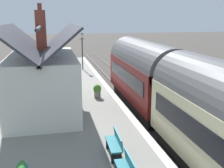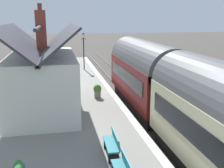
# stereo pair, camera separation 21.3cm
# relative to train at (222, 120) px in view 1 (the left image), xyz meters

# --- Properties ---
(ground_plane) EXTENTS (160.00, 160.00, 0.00)m
(ground_plane) POSITION_rel_train_xyz_m (9.83, 0.90, -2.21)
(ground_plane) COLOR #423D38
(platform) EXTENTS (32.00, 6.70, 0.85)m
(platform) POSITION_rel_train_xyz_m (9.83, 5.25, -1.79)
(platform) COLOR gray
(platform) RESTS_ON ground
(platform_edge_coping) EXTENTS (32.00, 0.36, 0.02)m
(platform_edge_coping) POSITION_rel_train_xyz_m (9.83, 2.08, -1.35)
(platform_edge_coping) COLOR beige
(platform_edge_coping) RESTS_ON platform
(rail_near) EXTENTS (52.00, 0.08, 0.14)m
(rail_near) POSITION_rel_train_xyz_m (9.83, -0.72, -2.14)
(rail_near) COLOR gray
(rail_near) RESTS_ON ground
(rail_far) EXTENTS (52.00, 0.08, 0.14)m
(rail_far) POSITION_rel_train_xyz_m (9.83, 0.72, -2.14)
(rail_far) COLOR gray
(rail_far) RESTS_ON ground
(train) EXTENTS (25.77, 2.73, 4.32)m
(train) POSITION_rel_train_xyz_m (0.00, 0.00, 0.00)
(train) COLOR black
(train) RESTS_ON ground
(station_building) EXTENTS (7.27, 3.69, 5.68)m
(station_building) POSITION_rel_train_xyz_m (6.59, 6.39, 0.29)
(station_building) COLOR white
(station_building) RESTS_ON platform
(bench_mid_platform) EXTENTS (1.41, 0.48, 0.88)m
(bench_mid_platform) POSITION_rel_train_xyz_m (0.77, 3.77, -0.88)
(bench_mid_platform) COLOR #26727F
(bench_mid_platform) RESTS_ON platform
(bench_platform_end) EXTENTS (1.40, 0.44, 0.88)m
(bench_platform_end) POSITION_rel_train_xyz_m (20.56, 3.86, -0.88)
(bench_platform_end) COLOR #26727F
(bench_platform_end) RESTS_ON platform
(planter_bench_left) EXTENTS (0.49, 0.49, 0.84)m
(planter_bench_left) POSITION_rel_train_xyz_m (8.19, 3.19, -0.92)
(planter_bench_left) COLOR gray
(planter_bench_left) RESTS_ON platform
(planter_corner_building) EXTENTS (0.42, 0.42, 0.73)m
(planter_corner_building) POSITION_rel_train_xyz_m (20.56, 5.14, -0.97)
(planter_corner_building) COLOR #9E5138
(planter_corner_building) RESTS_ON platform
(lamp_post_platform) EXTENTS (0.32, 0.50, 3.51)m
(lamp_post_platform) POSITION_rel_train_xyz_m (17.74, 3.04, 1.10)
(lamp_post_platform) COLOR black
(lamp_post_platform) RESTS_ON platform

